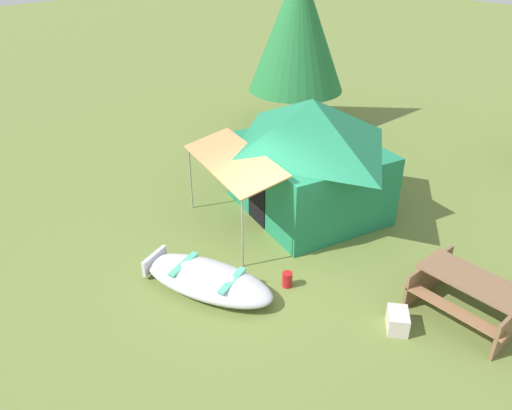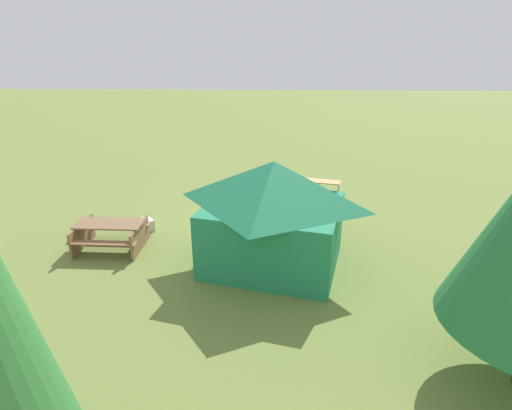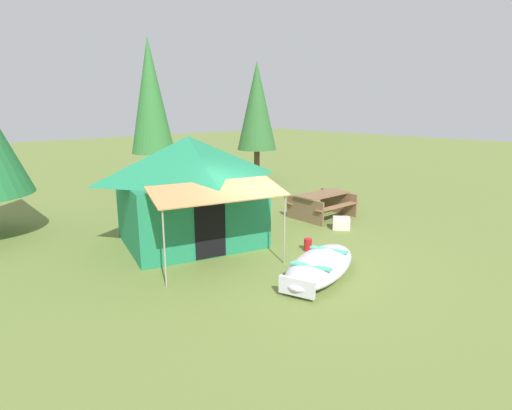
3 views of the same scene
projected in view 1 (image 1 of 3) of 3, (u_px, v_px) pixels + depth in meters
ground_plane at (252, 264)px, 10.64m from camera, size 80.00×80.00×0.00m
beached_rowboat at (207, 279)px, 9.81m from camera, size 3.00×2.00×0.45m
canvas_cabin_tent at (309, 155)px, 11.93m from camera, size 4.21×4.79×2.82m
picnic_table at (471, 292)px, 9.05m from camera, size 1.90×1.56×0.79m
cooler_box at (398, 321)px, 8.88m from camera, size 0.59×0.61×0.36m
fuel_can at (287, 279)px, 9.93m from camera, size 0.24×0.24×0.31m
pine_tree_far_center at (298, 28)px, 16.16m from camera, size 3.16×3.16×5.27m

